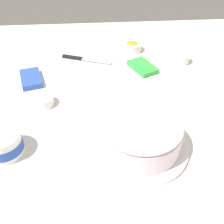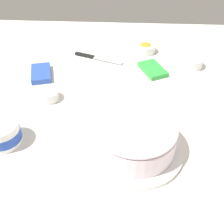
{
  "view_description": "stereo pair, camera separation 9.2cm",
  "coord_description": "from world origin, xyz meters",
  "views": [
    {
      "loc": [
        0.79,
        -0.01,
        0.65
      ],
      "look_at": [
        0.07,
        0.04,
        0.04
      ],
      "focal_mm": 44.27,
      "sensor_mm": 36.0,
      "label": 1
    },
    {
      "loc": [
        0.79,
        0.08,
        0.65
      ],
      "look_at": [
        0.07,
        0.04,
        0.04
      ],
      "focal_mm": 44.27,
      "sensor_mm": 36.0,
      "label": 2
    }
  ],
  "objects": [
    {
      "name": "candy_box_upper",
      "position": [
        -0.19,
        -0.27,
        0.01
      ],
      "size": [
        0.15,
        0.11,
        0.02
      ],
      "primitive_type": "cube",
      "rotation": [
        0.0,
        0.0,
        0.26
      ],
      "color": "#2D51B2",
      "rests_on": "ground_plane"
    },
    {
      "name": "sprinkle_bowl_blue",
      "position": [
        -0.03,
        -0.2,
        0.02
      ],
      "size": [
        0.08,
        0.08,
        0.04
      ],
      "color": "white",
      "rests_on": "ground_plane"
    },
    {
      "name": "frosting_tub",
      "position": [
        0.2,
        -0.29,
        0.04
      ],
      "size": [
        0.11,
        0.11,
        0.08
      ],
      "color": "white",
      "rests_on": "ground_plane"
    },
    {
      "name": "sprinkle_bowl_orange",
      "position": [
        -0.42,
        0.17,
        0.02
      ],
      "size": [
        0.09,
        0.09,
        0.04
      ],
      "color": "white",
      "rests_on": "ground_plane"
    },
    {
      "name": "ground_plane",
      "position": [
        0.0,
        0.0,
        0.0
      ],
      "size": [
        1.54,
        1.54,
        0.0
      ],
      "primitive_type": "plane",
      "color": "silver"
    },
    {
      "name": "frosted_cake",
      "position": [
        0.21,
        0.12,
        0.06
      ],
      "size": [
        0.3,
        0.3,
        0.12
      ],
      "color": "white",
      "rests_on": "ground_plane"
    },
    {
      "name": "spreading_knife",
      "position": [
        -0.35,
        -0.07,
        0.01
      ],
      "size": [
        0.1,
        0.23,
        0.01
      ],
      "color": "silver",
      "rests_on": "ground_plane"
    },
    {
      "name": "candy_box_lower",
      "position": [
        -0.25,
        0.2,
        0.01
      ],
      "size": [
        0.16,
        0.13,
        0.02
      ],
      "primitive_type": "cube",
      "rotation": [
        0.0,
        0.0,
        0.45
      ],
      "color": "green",
      "rests_on": "ground_plane"
    },
    {
      "name": "sprinkle_bowl_green",
      "position": [
        -0.3,
        0.38,
        0.02
      ],
      "size": [
        0.09,
        0.09,
        0.04
      ],
      "color": "white",
      "rests_on": "ground_plane"
    }
  ]
}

